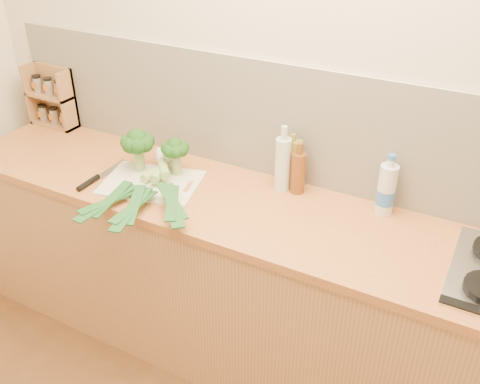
# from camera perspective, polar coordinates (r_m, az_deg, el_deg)

# --- Properties ---
(room_shell) EXTENTS (3.50, 3.50, 3.50)m
(room_shell) POSITION_cam_1_polar(r_m,az_deg,el_deg) (2.36, 6.53, 6.88)
(room_shell) COLOR beige
(room_shell) RESTS_ON ground
(counter) EXTENTS (3.20, 0.62, 0.90)m
(counter) POSITION_cam_1_polar(r_m,az_deg,el_deg) (2.53, 2.98, -10.62)
(counter) COLOR #BF7F4F
(counter) RESTS_ON ground
(chopping_board) EXTENTS (0.49, 0.41, 0.01)m
(chopping_board) POSITION_cam_1_polar(r_m,az_deg,el_deg) (2.47, -9.40, 0.96)
(chopping_board) COLOR beige
(chopping_board) RESTS_ON counter
(broccoli_left) EXTENTS (0.16, 0.16, 0.21)m
(broccoli_left) POSITION_cam_1_polar(r_m,az_deg,el_deg) (2.52, -10.88, 5.20)
(broccoli_left) COLOR #88A15E
(broccoli_left) RESTS_ON chopping_board
(broccoli_right) EXTENTS (0.13, 0.13, 0.18)m
(broccoli_right) POSITION_cam_1_polar(r_m,az_deg,el_deg) (2.46, -6.93, 4.53)
(broccoli_right) COLOR #88A15E
(broccoli_right) RESTS_ON chopping_board
(leek_front) EXTENTS (0.12, 0.64, 0.04)m
(leek_front) POSITION_cam_1_polar(r_m,az_deg,el_deg) (2.44, -10.52, 1.19)
(leek_front) COLOR white
(leek_front) RESTS_ON chopping_board
(leek_mid) EXTENTS (0.22, 0.66, 0.04)m
(leek_mid) POSITION_cam_1_polar(r_m,az_deg,el_deg) (2.39, -9.23, 1.23)
(leek_mid) COLOR white
(leek_mid) RESTS_ON chopping_board
(leek_back) EXTENTS (0.48, 0.53, 0.04)m
(leek_back) POSITION_cam_1_polar(r_m,az_deg,el_deg) (2.38, -7.93, 1.61)
(leek_back) COLOR white
(leek_back) RESTS_ON chopping_board
(chefs_knife) EXTENTS (0.04, 0.34, 0.02)m
(chefs_knife) POSITION_cam_1_polar(r_m,az_deg,el_deg) (2.55, -15.26, 1.32)
(chefs_knife) COLOR silver
(chefs_knife) RESTS_ON counter
(spice_rack) EXTENTS (0.28, 0.11, 0.33)m
(spice_rack) POSITION_cam_1_polar(r_m,az_deg,el_deg) (3.16, -19.30, 9.25)
(spice_rack) COLOR #AF774B
(spice_rack) RESTS_ON counter
(oil_tin) EXTENTS (0.08, 0.05, 0.26)m
(oil_tin) POSITION_cam_1_polar(r_m,az_deg,el_deg) (2.38, 5.53, 3.05)
(oil_tin) COLOR olive
(oil_tin) RESTS_ON counter
(glass_bottle) EXTENTS (0.07, 0.07, 0.30)m
(glass_bottle) POSITION_cam_1_polar(r_m,az_deg,el_deg) (2.35, 4.60, 3.08)
(glass_bottle) COLOR silver
(glass_bottle) RESTS_ON counter
(amber_bottle) EXTENTS (0.06, 0.06, 0.24)m
(amber_bottle) POSITION_cam_1_polar(r_m,az_deg,el_deg) (2.35, 6.22, 2.14)
(amber_bottle) COLOR brown
(amber_bottle) RESTS_ON counter
(water_bottle) EXTENTS (0.08, 0.08, 0.25)m
(water_bottle) POSITION_cam_1_polar(r_m,az_deg,el_deg) (2.27, 15.33, 0.13)
(water_bottle) COLOR silver
(water_bottle) RESTS_ON counter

